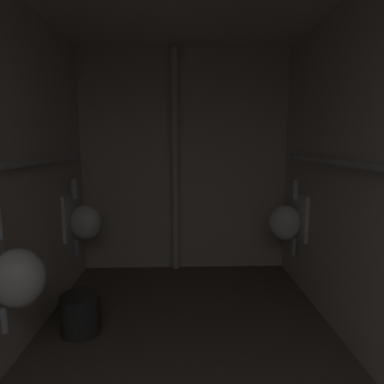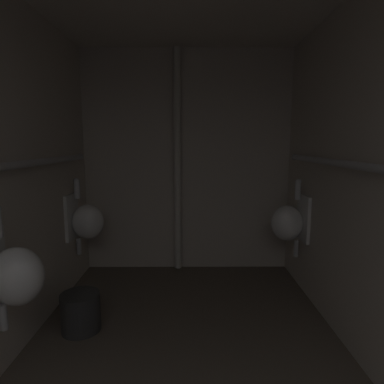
{
  "view_description": "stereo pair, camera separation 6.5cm",
  "coord_description": "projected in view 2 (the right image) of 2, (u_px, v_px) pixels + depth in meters",
  "views": [
    {
      "loc": [
        -0.03,
        0.08,
        1.42
      ],
      "look_at": [
        0.05,
        2.61,
        1.04
      ],
      "focal_mm": 30.6,
      "sensor_mm": 36.0,
      "label": 1
    },
    {
      "loc": [
        0.04,
        0.08,
        1.42
      ],
      "look_at": [
        0.05,
        2.61,
        1.04
      ],
      "focal_mm": 30.6,
      "sensor_mm": 36.0,
      "label": 2
    }
  ],
  "objects": [
    {
      "name": "standpipe_back_wall",
      "position": [
        177.0,
        163.0,
        3.52
      ],
      "size": [
        0.08,
        0.08,
        2.36
      ],
      "primitive_type": "cylinder",
      "color": "beige",
      "rests_on": "ground"
    },
    {
      "name": "waste_bin",
      "position": [
        81.0,
        312.0,
        2.48
      ],
      "size": [
        0.29,
        0.29,
        0.29
      ],
      "primitive_type": "cylinder",
      "color": "#2D2D2D",
      "rests_on": "ground"
    },
    {
      "name": "urinal_left_far",
      "position": [
        86.0,
        220.0,
        3.17
      ],
      "size": [
        0.32,
        0.3,
        0.76
      ],
      "color": "white"
    },
    {
      "name": "supply_pipe_right",
      "position": [
        382.0,
        169.0,
        1.76
      ],
      "size": [
        0.06,
        3.03,
        0.06
      ],
      "color": "#B2B2B2"
    },
    {
      "name": "urinal_right_mid",
      "position": [
        289.0,
        222.0,
        3.11
      ],
      "size": [
        0.32,
        0.3,
        0.76
      ],
      "color": "white"
    },
    {
      "name": "urinal_left_mid",
      "position": [
        13.0,
        274.0,
        1.88
      ],
      "size": [
        0.32,
        0.3,
        0.76
      ],
      "color": "white"
    },
    {
      "name": "wall_back",
      "position": [
        187.0,
        162.0,
        3.63
      ],
      "size": [
        2.38,
        0.06,
        2.41
      ],
      "primitive_type": "cube",
      "color": "beige",
      "rests_on": "ground"
    }
  ]
}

